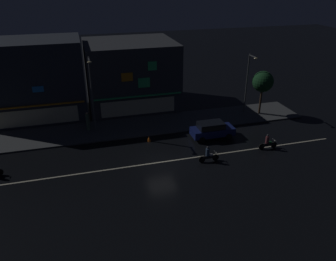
% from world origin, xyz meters
% --- Properties ---
extents(ground_plane, '(140.00, 140.00, 0.00)m').
position_xyz_m(ground_plane, '(0.00, 0.00, 0.00)').
color(ground_plane, black).
extents(lane_divider_stripe, '(34.37, 0.16, 0.01)m').
position_xyz_m(lane_divider_stripe, '(0.00, 0.00, 0.01)').
color(lane_divider_stripe, beige).
rests_on(lane_divider_stripe, ground).
extents(sidewalk_far, '(36.18, 5.08, 0.14)m').
position_xyz_m(sidewalk_far, '(0.00, 7.88, 0.07)').
color(sidewalk_far, '#424447').
rests_on(sidewalk_far, ground).
extents(storefront_left_block, '(10.59, 9.10, 7.89)m').
position_xyz_m(storefront_left_block, '(0.00, 14.88, 3.94)').
color(storefront_left_block, '#383A3F').
rests_on(storefront_left_block, ground).
extents(storefront_center_block, '(10.43, 6.91, 8.80)m').
position_xyz_m(storefront_center_block, '(-10.85, 13.79, 4.39)').
color(storefront_center_block, '#2D333D').
rests_on(storefront_center_block, ground).
extents(streetlamp_west, '(0.44, 1.64, 7.83)m').
position_xyz_m(streetlamp_west, '(-5.10, 7.42, 4.71)').
color(streetlamp_west, '#47494C').
rests_on(streetlamp_west, sidewalk_far).
extents(streetlamp_mid, '(0.44, 1.64, 6.90)m').
position_xyz_m(streetlamp_mid, '(12.31, 8.18, 4.23)').
color(streetlamp_mid, '#47494C').
rests_on(streetlamp_mid, sidewalk_far).
extents(pedestrian_on_sidewalk, '(0.40, 0.40, 1.98)m').
position_xyz_m(pedestrian_on_sidewalk, '(-5.81, 8.30, 1.06)').
color(pedestrian_on_sidewalk, '#4C664C').
rests_on(pedestrian_on_sidewalk, sidewalk_far).
extents(street_tree, '(2.39, 2.39, 5.04)m').
position_xyz_m(street_tree, '(13.90, 7.61, 3.95)').
color(street_tree, '#473323').
rests_on(street_tree, sidewalk_far).
extents(parked_car_near_kerb, '(4.30, 1.98, 1.67)m').
position_xyz_m(parked_car_near_kerb, '(6.14, 3.38, 0.87)').
color(parked_car_near_kerb, navy).
rests_on(parked_car_near_kerb, ground).
extents(motorcycle_following, '(1.90, 0.60, 1.52)m').
position_xyz_m(motorcycle_following, '(10.33, -0.26, 0.63)').
color(motorcycle_following, black).
rests_on(motorcycle_following, ground).
extents(motorcycle_opposite_lane, '(1.90, 0.60, 1.52)m').
position_xyz_m(motorcycle_opposite_lane, '(4.03, -0.98, 0.63)').
color(motorcycle_opposite_lane, black).
rests_on(motorcycle_opposite_lane, ground).
extents(traffic_cone, '(0.36, 0.36, 0.55)m').
position_xyz_m(traffic_cone, '(-0.19, 4.23, 0.28)').
color(traffic_cone, orange).
rests_on(traffic_cone, ground).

